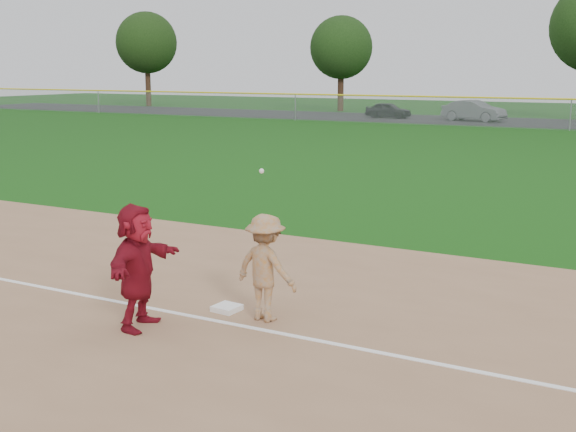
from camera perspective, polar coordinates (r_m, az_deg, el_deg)
The scene contains 10 objects.
ground at distance 12.13m, azimuth -3.38°, elevation -7.29°, with size 160.00×160.00×0.00m, color #13490E.
foul_line at distance 11.48m, azimuth -5.49°, elevation -8.29°, with size 60.00×0.10×0.01m, color white.
first_base at distance 11.96m, azimuth -4.85°, elevation -7.26°, with size 0.40×0.40×0.09m, color white.
base_runner at distance 11.16m, azimuth -11.81°, elevation -3.90°, with size 1.79×0.57×1.93m, color maroon.
car_left at distance 59.43m, azimuth 7.93°, elevation 8.29°, with size 1.48×3.68×1.25m, color black.
car_mid at distance 56.99m, azimuth 14.48°, elevation 8.06°, with size 1.66×4.76×1.57m, color #595B61.
first_base_play at distance 11.29m, azimuth -1.78°, elevation -4.10°, with size 1.17×0.77×2.38m.
outfield_fence at distance 50.16m, azimuth 21.51°, elevation 8.54°, with size 110.00×0.12×110.00m.
tree_0 at distance 79.53m, azimuth -11.12°, elevation 13.28°, with size 6.40×6.40×9.81m.
tree_1 at distance 68.77m, azimuth 4.23°, elevation 13.13°, with size 5.80×5.80×8.75m.
Camera 1 is at (6.04, -9.76, 3.91)m, focal length 45.00 mm.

